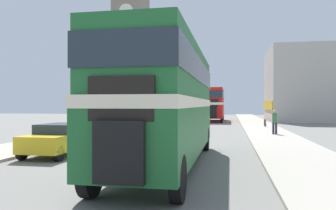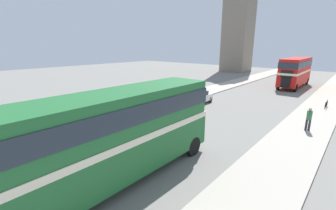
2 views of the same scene
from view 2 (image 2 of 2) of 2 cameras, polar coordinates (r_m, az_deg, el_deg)
ground_plane at (r=13.56m, az=-9.72°, el=-12.83°), size 120.00×120.00×0.00m
sidewalk_right at (r=10.07m, az=18.19°, el=-23.94°), size 3.50×120.00×0.12m
sidewalk_left at (r=18.86m, az=-23.01°, el=-5.53°), size 3.50×120.00×0.12m
double_decker_bus at (r=10.40m, az=-12.40°, el=-6.20°), size 2.48×10.96×4.32m
bus_distant at (r=39.69m, az=29.63°, el=7.73°), size 2.57×10.05×4.41m
car_parked_near at (r=16.04m, az=-18.86°, el=-6.06°), size 1.84×3.91×1.41m
car_parked_mid at (r=19.80m, az=-3.02°, el=-1.23°), size 1.66×4.38×1.47m
car_parked_far at (r=24.83m, az=7.21°, el=1.92°), size 1.83×4.10×1.39m
pedestrian_walking at (r=19.47m, az=32.18°, el=-2.78°), size 0.35×0.35×1.76m
bicycle_on_pavement at (r=27.86m, az=35.24°, el=0.16°), size 0.05×1.76×0.78m
church_tower at (r=60.03m, az=17.90°, el=23.75°), size 6.20×6.20×31.73m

